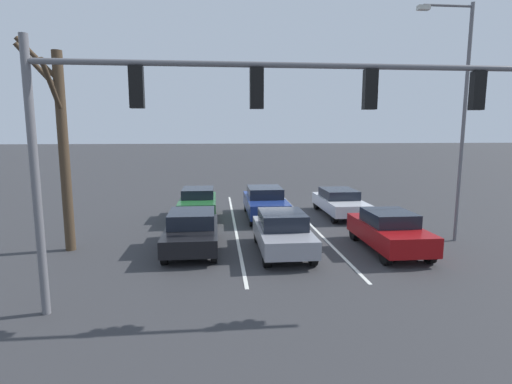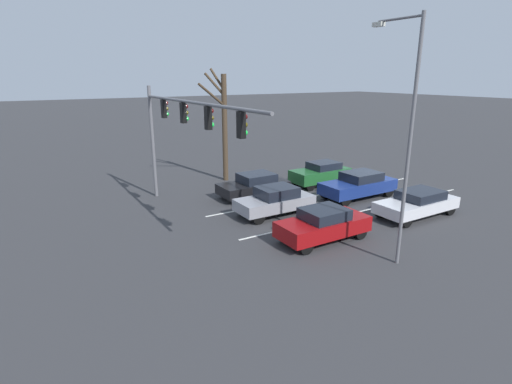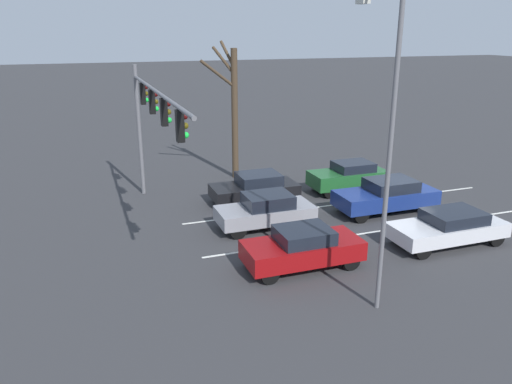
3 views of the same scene
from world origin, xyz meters
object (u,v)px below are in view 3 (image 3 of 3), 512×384
at_px(car_maroon_leftlane_front, 303,247).
at_px(car_navy_midlane_second, 387,195).
at_px(car_silver_leftlane_second, 449,227).
at_px(bare_tree_near, 233,108).
at_px(car_darkgreen_rightlane_second, 349,176).
at_px(car_black_rightlane_front, 255,187).
at_px(traffic_signal_gantry, 151,112).
at_px(car_gray_midlane_front, 266,210).
at_px(street_lamp_left_shoulder, 386,138).

height_order(car_maroon_leftlane_front, car_navy_midlane_second, car_navy_midlane_second).
distance_m(car_silver_leftlane_second, bare_tree_near, 13.43).
bearing_deg(bare_tree_near, car_darkgreen_rightlane_second, -132.99).
height_order(car_navy_midlane_second, car_darkgreen_rightlane_second, car_navy_midlane_second).
bearing_deg(car_maroon_leftlane_front, car_black_rightlane_front, -6.35).
distance_m(car_black_rightlane_front, traffic_signal_gantry, 6.67).
bearing_deg(car_darkgreen_rightlane_second, car_silver_leftlane_second, -177.86).
xyz_separation_m(car_black_rightlane_front, car_maroon_leftlane_front, (-7.29, 0.81, 0.02)).
height_order(car_black_rightlane_front, bare_tree_near, bare_tree_near).
xyz_separation_m(car_gray_midlane_front, street_lamp_left_shoulder, (-7.03, -0.91, 4.47)).
relative_size(car_maroon_leftlane_front, traffic_signal_gantry, 0.33).
xyz_separation_m(car_silver_leftlane_second, car_darkgreen_rightlane_second, (7.38, 0.28, 0.09)).
bearing_deg(car_gray_midlane_front, car_black_rightlane_front, -12.06).
distance_m(car_gray_midlane_front, car_silver_leftlane_second, 7.40).
bearing_deg(car_maroon_leftlane_front, car_gray_midlane_front, -1.50).
xyz_separation_m(car_silver_leftlane_second, bare_tree_near, (11.95, 5.17, 3.28)).
relative_size(car_gray_midlane_front, car_maroon_leftlane_front, 0.98).
relative_size(car_gray_midlane_front, street_lamp_left_shoulder, 0.45).
xyz_separation_m(car_maroon_leftlane_front, bare_tree_near, (11.87, -1.11, 3.24)).
height_order(car_gray_midlane_front, street_lamp_left_shoulder, street_lamp_left_shoulder).
bearing_deg(car_black_rightlane_front, street_lamp_left_shoulder, -178.88).
bearing_deg(bare_tree_near, car_navy_midlane_second, -148.08).
bearing_deg(car_navy_midlane_second, car_silver_leftlane_second, -176.96).
relative_size(car_maroon_leftlane_front, street_lamp_left_shoulder, 0.46).
bearing_deg(car_silver_leftlane_second, street_lamp_left_shoulder, 119.31).
distance_m(car_navy_midlane_second, street_lamp_left_shoulder, 9.67).
xyz_separation_m(car_black_rightlane_front, street_lamp_left_shoulder, (-10.34, -0.20, 4.51)).
relative_size(car_gray_midlane_front, bare_tree_near, 0.55).
xyz_separation_m(car_black_rightlane_front, bare_tree_near, (4.57, -0.30, 3.26)).
relative_size(car_maroon_leftlane_front, bare_tree_near, 0.56).
relative_size(car_silver_leftlane_second, car_darkgreen_rightlane_second, 1.15).
height_order(car_maroon_leftlane_front, street_lamp_left_shoulder, street_lamp_left_shoulder).
bearing_deg(bare_tree_near, traffic_signal_gantry, 137.82).
bearing_deg(car_silver_leftlane_second, car_black_rightlane_front, 36.57).
xyz_separation_m(car_navy_midlane_second, car_silver_leftlane_second, (-3.98, -0.21, -0.09)).
distance_m(car_black_rightlane_front, car_navy_midlane_second, 6.26).
xyz_separation_m(car_silver_leftlane_second, traffic_signal_gantry, (6.08, 10.49, 4.20)).
distance_m(car_black_rightlane_front, car_silver_leftlane_second, 9.19).
bearing_deg(street_lamp_left_shoulder, car_maroon_leftlane_front, 18.43).
relative_size(car_silver_leftlane_second, street_lamp_left_shoulder, 0.51).
bearing_deg(car_navy_midlane_second, car_gray_midlane_front, 89.20).
distance_m(car_darkgreen_rightlane_second, bare_tree_near, 7.42).
xyz_separation_m(car_navy_midlane_second, bare_tree_near, (7.97, 4.96, 3.19)).
xyz_separation_m(car_maroon_leftlane_front, street_lamp_left_shoulder, (-3.04, -1.01, 4.49)).
bearing_deg(car_maroon_leftlane_front, car_darkgreen_rightlane_second, -39.47).
bearing_deg(traffic_signal_gantry, car_navy_midlane_second, -101.52).
relative_size(car_black_rightlane_front, street_lamp_left_shoulder, 0.46).
bearing_deg(car_navy_midlane_second, street_lamp_left_shoulder, 143.91).
bearing_deg(car_darkgreen_rightlane_second, street_lamp_left_shoulder, 154.22).
height_order(car_gray_midlane_front, car_darkgreen_rightlane_second, car_darkgreen_rightlane_second).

